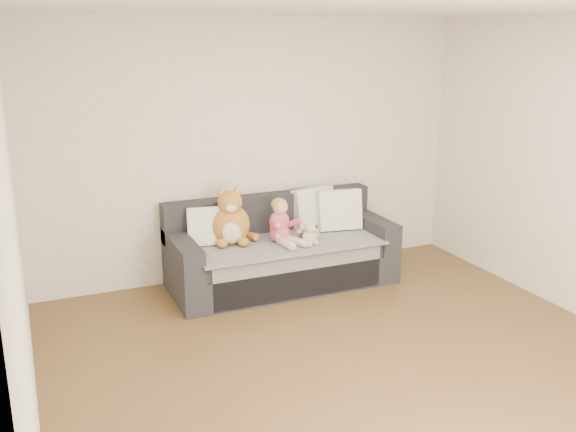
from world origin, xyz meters
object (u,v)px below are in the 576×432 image
at_px(teddy_bear, 310,235).
at_px(sofa, 280,254).
at_px(toddler, 282,224).
at_px(plush_cat, 231,221).
at_px(sippy_cup, 303,235).

bearing_deg(teddy_bear, sofa, 104.01).
relative_size(sofa, toddler, 4.88).
xyz_separation_m(plush_cat, teddy_bear, (0.68, -0.36, -0.12)).
bearing_deg(sofa, toddler, -106.57).
bearing_deg(teddy_bear, toddler, 122.98).
xyz_separation_m(sofa, toddler, (-0.04, -0.12, 0.35)).
height_order(sofa, teddy_bear, sofa).
bearing_deg(sofa, plush_cat, 173.90).
bearing_deg(sippy_cup, toddler, 171.35).
height_order(toddler, plush_cat, plush_cat).
bearing_deg(sippy_cup, sofa, 138.72).
relative_size(sofa, plush_cat, 3.73).
bearing_deg(toddler, teddy_bear, -54.05).
distance_m(toddler, plush_cat, 0.49).
distance_m(sofa, plush_cat, 0.63).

